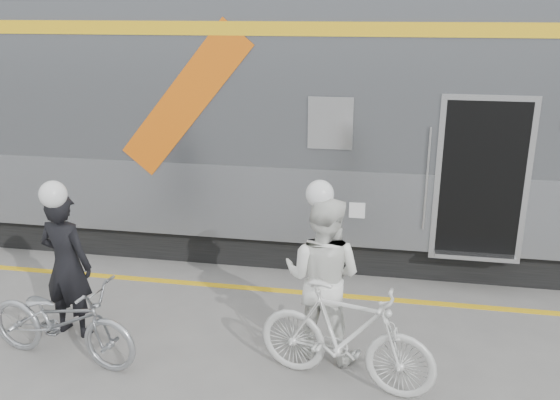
% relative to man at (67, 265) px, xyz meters
% --- Properties ---
extents(ground, '(90.00, 90.00, 0.00)m').
position_rel_man_xyz_m(ground, '(2.42, -0.65, -0.88)').
color(ground, slate).
rests_on(ground, ground).
extents(train, '(24.00, 3.17, 4.10)m').
position_rel_man_xyz_m(train, '(2.63, 3.54, 1.18)').
color(train, black).
rests_on(train, ground).
extents(safety_strip, '(24.00, 0.12, 0.01)m').
position_rel_man_xyz_m(safety_strip, '(2.42, 1.50, -0.87)').
color(safety_strip, yellow).
rests_on(safety_strip, ground).
extents(man, '(0.70, 0.51, 1.75)m').
position_rel_man_xyz_m(man, '(0.00, 0.00, 0.00)').
color(man, black).
rests_on(man, ground).
extents(bicycle_left, '(1.91, 0.92, 0.96)m').
position_rel_man_xyz_m(bicycle_left, '(0.20, -0.55, -0.39)').
color(bicycle_left, '#9C9FA3').
rests_on(bicycle_left, ground).
extents(woman, '(1.04, 0.90, 1.85)m').
position_rel_man_xyz_m(woman, '(2.96, 0.10, 0.05)').
color(woman, white).
rests_on(woman, ground).
extents(bicycle_right, '(1.94, 0.96, 1.12)m').
position_rel_man_xyz_m(bicycle_right, '(3.26, -0.45, -0.32)').
color(bicycle_right, silver).
rests_on(bicycle_right, ground).
extents(helmet_man, '(0.30, 0.30, 0.30)m').
position_rel_man_xyz_m(helmet_man, '(0.00, 0.00, 1.03)').
color(helmet_man, white).
rests_on(helmet_man, man).
extents(helmet_woman, '(0.30, 0.30, 0.30)m').
position_rel_man_xyz_m(helmet_woman, '(2.96, 0.10, 1.12)').
color(helmet_woman, white).
rests_on(helmet_woman, woman).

